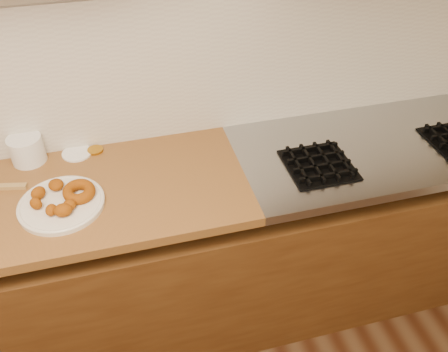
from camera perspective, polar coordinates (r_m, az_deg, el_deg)
The scene contains 12 objects.
wall_back at distance 1.88m, azimuth -15.92°, elevation 15.41°, with size 4.00×0.02×2.70m, color tan.
base_cabinet at distance 2.20m, azimuth -11.12°, elevation -11.43°, with size 3.60×0.60×0.77m, color #573416.
stovetop at distance 2.15m, azimuth 18.87°, elevation 3.52°, with size 1.30×0.62×0.04m, color #9EA0A5.
backsplash at distance 1.93m, azimuth -15.11°, elevation 11.22°, with size 3.60×0.02×0.60m, color beige.
burner_grates at distance 2.07m, azimuth 19.53°, elevation 2.86°, with size 0.91×0.26×0.03m.
donut_plate at distance 1.80m, azimuth -18.96°, elevation -3.24°, with size 0.31×0.31×0.02m, color silver.
ring_donut at distance 1.79m, azimuth -17.06°, elevation -1.81°, with size 0.12×0.12×0.04m, color #924500.
fried_dough_chunks at distance 1.78m, azimuth -19.90°, elevation -2.73°, with size 0.17×0.22×0.05m.
plastic_tub at distance 2.04m, azimuth -22.64°, elevation 2.98°, with size 0.13×0.13×0.11m, color white.
tub_lid at distance 2.04m, azimuth -17.27°, elevation 2.65°, with size 0.12×0.12×0.01m, color white.
brass_jar_lid at distance 2.04m, azimuth -15.22°, elevation 3.02°, with size 0.06×0.06×0.01m, color #AE781B.
wooden_utensil at distance 1.97m, azimuth -25.37°, elevation -1.19°, with size 0.20×0.02×0.02m, color #9F7D45.
Camera 1 is at (0.05, 0.27, 2.07)m, focal length 38.00 mm.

